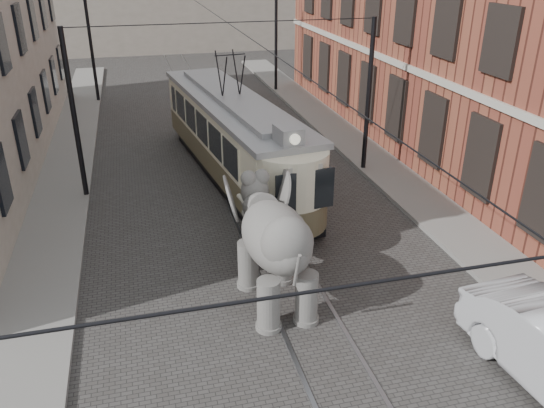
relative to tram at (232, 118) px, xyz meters
name	(u,v)px	position (x,y,z in m)	size (l,w,h in m)	color
ground	(278,261)	(0.04, -6.68, -2.40)	(120.00, 120.00, 0.00)	#3B3836
tram_rails	(278,260)	(0.04, -6.68, -2.39)	(1.54, 80.00, 0.02)	slate
sidewalk_right	(462,234)	(6.04, -6.68, -2.32)	(2.00, 60.00, 0.15)	slate
sidewalk_left	(40,290)	(-6.46, -6.68, -2.32)	(2.00, 60.00, 0.15)	slate
brick_building	(470,5)	(11.04, 2.32, 3.60)	(8.00, 26.00, 12.00)	brown
catenary	(236,115)	(-0.16, -1.68, 0.60)	(11.00, 30.20, 6.00)	black
tram	(232,118)	(0.00, 0.00, 0.00)	(2.49, 12.08, 4.79)	beige
elephant	(276,252)	(-0.54, -8.65, -0.92)	(2.67, 4.84, 2.96)	#5D5A56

